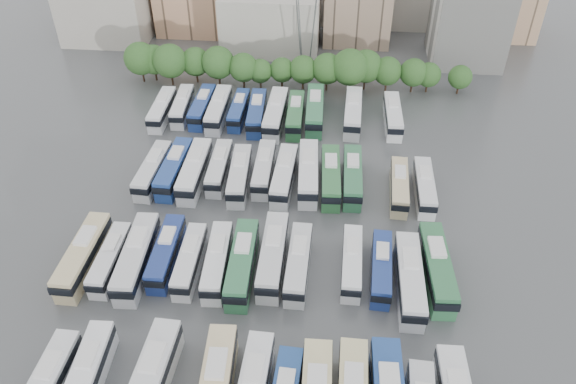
# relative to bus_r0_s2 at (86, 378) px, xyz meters

# --- Properties ---
(ground) EXTENTS (220.00, 220.00, 0.00)m
(ground) POSITION_rel_bus_r0_s2_xyz_m (14.76, 23.36, -1.85)
(ground) COLOR #424447
(ground) RESTS_ON ground
(tree_line) EXTENTS (64.97, 8.05, 8.53)m
(tree_line) POSITION_rel_bus_r0_s2_xyz_m (12.15, 65.39, 2.55)
(tree_line) COLOR black
(tree_line) RESTS_ON ground
(bus_r0_s2) EXTENTS (3.16, 12.12, 3.77)m
(bus_r0_s2) POSITION_rel_bus_r0_s2_xyz_m (0.00, 0.00, 0.00)
(bus_r0_s2) COLOR white
(bus_r0_s2) RESTS_ON ground
(bus_r0_s4) EXTENTS (3.44, 13.52, 4.21)m
(bus_r0_s4) POSITION_rel_bus_r0_s2_xyz_m (6.52, -0.12, 0.22)
(bus_r0_s4) COLOR silver
(bus_r0_s4) RESTS_ON ground
(bus_r1_s0) EXTENTS (2.99, 12.87, 4.03)m
(bus_r1_s0) POSITION_rel_bus_r0_s2_xyz_m (-6.69, 16.42, 0.13)
(bus_r1_s0) COLOR #CBB98B
(bus_r1_s0) RESTS_ON ground
(bus_r1_s1) EXTENTS (2.39, 10.83, 3.40)m
(bus_r1_s1) POSITION_rel_bus_r0_s2_xyz_m (-3.32, 16.46, -0.18)
(bus_r1_s1) COLOR silver
(bus_r1_s1) RESTS_ON ground
(bus_r1_s2) EXTENTS (3.41, 13.27, 4.13)m
(bus_r1_s2) POSITION_rel_bus_r0_s2_xyz_m (-0.04, 16.69, 0.18)
(bus_r1_s2) COLOR silver
(bus_r1_s2) RESTS_ON ground
(bus_r1_s3) EXTENTS (2.64, 11.47, 3.59)m
(bus_r1_s3) POSITION_rel_bus_r0_s2_xyz_m (3.22, 18.06, -0.09)
(bus_r1_s3) COLOR navy
(bus_r1_s3) RESTS_ON ground
(bus_r1_s4) EXTENTS (2.51, 10.96, 3.43)m
(bus_r1_s4) POSITION_rel_bus_r0_s2_xyz_m (6.43, 17.07, -0.17)
(bus_r1_s4) COLOR silver
(bus_r1_s4) RESTS_ON ground
(bus_r1_s5) EXTENTS (3.09, 11.73, 3.65)m
(bus_r1_s5) POSITION_rel_bus_r0_s2_xyz_m (9.85, 17.13, -0.06)
(bus_r1_s5) COLOR silver
(bus_r1_s5) RESTS_ON ground
(bus_r1_s6) EXTENTS (3.09, 12.84, 4.01)m
(bus_r1_s6) POSITION_rel_bus_r0_s2_xyz_m (12.95, 16.96, 0.12)
(bus_r1_s6) COLOR #2F6E46
(bus_r1_s6) RESTS_ON ground
(bus_r1_s7) EXTENTS (2.84, 12.90, 4.05)m
(bus_r1_s7) POSITION_rel_bus_r0_s2_xyz_m (16.49, 18.58, 0.14)
(bus_r1_s7) COLOR silver
(bus_r1_s7) RESTS_ON ground
(bus_r1_s8) EXTENTS (2.76, 11.77, 3.68)m
(bus_r1_s8) POSITION_rel_bus_r0_s2_xyz_m (19.71, 17.73, -0.04)
(bus_r1_s8) COLOR silver
(bus_r1_s8) RESTS_ON ground
(bus_r1_s10) EXTENTS (2.57, 10.93, 3.42)m
(bus_r1_s10) POSITION_rel_bus_r0_s2_xyz_m (26.19, 18.62, -0.17)
(bus_r1_s10) COLOR silver
(bus_r1_s10) RESTS_ON ground
(bus_r1_s11) EXTENTS (2.92, 10.97, 3.41)m
(bus_r1_s11) POSITION_rel_bus_r0_s2_xyz_m (29.73, 18.01, -0.18)
(bus_r1_s11) COLOR navy
(bus_r1_s11) RESTS_ON ground
(bus_r1_s12) EXTENTS (2.84, 12.97, 4.07)m
(bus_r1_s12) POSITION_rel_bus_r0_s2_xyz_m (32.93, 16.21, 0.15)
(bus_r1_s12) COLOR silver
(bus_r1_s12) RESTS_ON ground
(bus_r1_s13) EXTENTS (3.49, 13.20, 4.10)m
(bus_r1_s13) POSITION_rel_bus_r0_s2_xyz_m (36.31, 18.30, 0.16)
(bus_r1_s13) COLOR #2D6A41
(bus_r1_s13) RESTS_ON ground
(bus_r2_s1) EXTENTS (3.09, 11.90, 3.70)m
(bus_r2_s1) POSITION_rel_bus_r0_s2_xyz_m (-3.21, 34.76, -0.03)
(bus_r2_s1) COLOR silver
(bus_r2_s1) RESTS_ON ground
(bus_r2_s2) EXTENTS (3.17, 12.47, 3.88)m
(bus_r2_s2) POSITION_rel_bus_r0_s2_xyz_m (-0.15, 35.36, 0.06)
(bus_r2_s2) COLOR navy
(bus_r2_s2) RESTS_ON ground
(bus_r2_s3) EXTENTS (2.85, 12.83, 4.02)m
(bus_r2_s3) POSITION_rel_bus_r0_s2_xyz_m (3.00, 35.02, 0.12)
(bus_r2_s3) COLOR silver
(bus_r2_s3) RESTS_ON ground
(bus_r2_s4) EXTENTS (2.63, 11.30, 3.53)m
(bus_r2_s4) POSITION_rel_bus_r0_s2_xyz_m (6.39, 36.45, -0.12)
(bus_r2_s4) COLOR silver
(bus_r2_s4) RESTS_ON ground
(bus_r2_s5) EXTENTS (3.23, 12.11, 3.76)m
(bus_r2_s5) POSITION_rel_bus_r0_s2_xyz_m (9.74, 34.70, -0.00)
(bus_r2_s5) COLOR silver
(bus_r2_s5) RESTS_ON ground
(bus_r2_s6) EXTENTS (2.64, 11.59, 3.63)m
(bus_r2_s6) POSITION_rel_bus_r0_s2_xyz_m (13.09, 36.64, -0.07)
(bus_r2_s6) COLOR silver
(bus_r2_s6) RESTS_ON ground
(bus_r2_s7) EXTENTS (3.16, 12.36, 3.85)m
(bus_r2_s7) POSITION_rel_bus_r0_s2_xyz_m (16.26, 35.18, 0.04)
(bus_r2_s7) COLOR silver
(bus_r2_s7) RESTS_ON ground
(bus_r2_s8) EXTENTS (3.51, 13.16, 4.09)m
(bus_r2_s8) POSITION_rel_bus_r0_s2_xyz_m (19.73, 36.04, 0.16)
(bus_r2_s8) COLOR silver
(bus_r2_s8) RESTS_ON ground
(bus_r2_s9) EXTENTS (3.25, 12.49, 3.89)m
(bus_r2_s9) POSITION_rel_bus_r0_s2_xyz_m (23.03, 35.47, 0.06)
(bus_r2_s9) COLOR #2E6C3A
(bus_r2_s9) RESTS_ON ground
(bus_r2_s10) EXTENTS (2.78, 12.30, 3.85)m
(bus_r2_s10) POSITION_rel_bus_r0_s2_xyz_m (26.18, 35.83, 0.04)
(bus_r2_s10) COLOR #2D6A44
(bus_r2_s10) RESTS_ON ground
(bus_r2_s12) EXTENTS (2.91, 11.16, 3.47)m
(bus_r2_s12) POSITION_rel_bus_r0_s2_xyz_m (32.87, 34.36, -0.15)
(bus_r2_s12) COLOR #CAB78B
(bus_r2_s12) RESTS_ON ground
(bus_r2_s13) EXTENTS (2.55, 11.26, 3.53)m
(bus_r2_s13) POSITION_rel_bus_r0_s2_xyz_m (36.43, 34.51, -0.12)
(bus_r2_s13) COLOR silver
(bus_r2_s13) RESTS_ON ground
(bus_r3_s0) EXTENTS (2.62, 11.48, 3.59)m
(bus_r3_s0) POSITION_rel_bus_r0_s2_xyz_m (-6.68, 52.42, -0.09)
(bus_r3_s0) COLOR white
(bus_r3_s0) RESTS_ON ground
(bus_r3_s1) EXTENTS (2.98, 11.22, 3.49)m
(bus_r3_s1) POSITION_rel_bus_r0_s2_xyz_m (-3.49, 53.89, -0.14)
(bus_r3_s1) COLOR silver
(bus_r3_s1) RESTS_ON ground
(bus_r3_s2) EXTENTS (2.81, 11.63, 3.63)m
(bus_r3_s2) POSITION_rel_bus_r0_s2_xyz_m (0.08, 53.86, -0.07)
(bus_r3_s2) COLOR navy
(bus_r3_s2) RESTS_ON ground
(bus_r3_s3) EXTENTS (2.72, 12.34, 3.87)m
(bus_r3_s3) POSITION_rel_bus_r0_s2_xyz_m (3.10, 53.03, 0.05)
(bus_r3_s3) COLOR silver
(bus_r3_s3) RESTS_ON ground
(bus_r3_s4) EXTENTS (2.51, 10.85, 3.39)m
(bus_r3_s4) POSITION_rel_bus_r0_s2_xyz_m (6.54, 53.60, -0.18)
(bus_r3_s4) COLOR navy
(bus_r3_s4) RESTS_ON ground
(bus_r3_s5) EXTENTS (3.16, 12.10, 3.76)m
(bus_r3_s5) POSITION_rel_bus_r0_s2_xyz_m (9.81, 52.56, -0.00)
(bus_r3_s5) COLOR navy
(bus_r3_s5) RESTS_ON ground
(bus_r3_s6) EXTENTS (3.22, 13.25, 4.13)m
(bus_r3_s6) POSITION_rel_bus_r0_s2_xyz_m (13.10, 52.32, 0.18)
(bus_r3_s6) COLOR silver
(bus_r3_s6) RESTS_ON ground
(bus_r3_s7) EXTENTS (2.85, 12.01, 3.75)m
(bus_r3_s7) POSITION_rel_bus_r0_s2_xyz_m (16.44, 52.58, -0.01)
(bus_r3_s7) COLOR #2D6B3B
(bus_r3_s7) RESTS_ON ground
(bus_r3_s8) EXTENTS (3.21, 13.24, 4.13)m
(bus_r3_s8) POSITION_rel_bus_r0_s2_xyz_m (19.67, 54.12, 0.18)
(bus_r3_s8) COLOR #31734A
(bus_r3_s8) RESTS_ON ground
(bus_r3_s10) EXTENTS (3.19, 12.97, 4.04)m
(bus_r3_s10) POSITION_rel_bus_r0_s2_xyz_m (26.20, 53.97, 0.14)
(bus_r3_s10) COLOR silver
(bus_r3_s10) RESTS_ON ground
(bus_r3_s12) EXTENTS (2.79, 11.92, 3.73)m
(bus_r3_s12) POSITION_rel_bus_r0_s2_xyz_m (32.97, 53.80, -0.02)
(bus_r3_s12) COLOR silver
(bus_r3_s12) RESTS_ON ground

